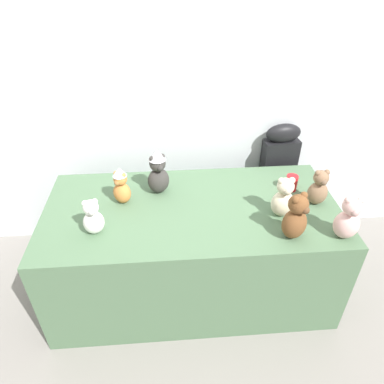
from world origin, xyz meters
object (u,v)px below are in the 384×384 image
object	(u,v)px
party_cup_red	(292,183)
instrument_case	(276,181)
teddy_bear_cream	(283,198)
teddy_bear_mocha	(319,188)
display_table	(192,249)
teddy_bear_ginger	(121,186)
teddy_bear_chestnut	(296,218)
teddy_bear_charcoal	(158,172)
teddy_bear_snow	(93,218)
teddy_bear_blush	(348,219)

from	to	relation	value
party_cup_red	instrument_case	bearing A→B (deg)	83.38
teddy_bear_cream	teddy_bear_mocha	distance (m)	0.28
display_table	teddy_bear_ginger	world-z (taller)	teddy_bear_ginger
display_table	teddy_bear_chestnut	world-z (taller)	teddy_bear_chestnut
teddy_bear_charcoal	teddy_bear_mocha	distance (m)	1.05
teddy_bear_mocha	party_cup_red	distance (m)	0.21
teddy_bear_charcoal	teddy_bear_snow	size ratio (longest dim) A/B	1.38
instrument_case	party_cup_red	size ratio (longest dim) A/B	9.51
teddy_bear_mocha	party_cup_red	bearing A→B (deg)	120.21
teddy_bear_snow	teddy_bear_blush	size ratio (longest dim) A/B	0.83
teddy_bear_cream	party_cup_red	world-z (taller)	teddy_bear_cream
instrument_case	teddy_bear_blush	world-z (taller)	instrument_case
instrument_case	teddy_bear_cream	world-z (taller)	instrument_case
teddy_bear_mocha	teddy_bear_chestnut	bearing A→B (deg)	-133.51
teddy_bear_cream	teddy_bear_mocha	xyz separation A→B (m)	(0.26, 0.10, -0.01)
teddy_bear_ginger	teddy_bear_snow	distance (m)	0.32
teddy_bear_chestnut	teddy_bear_mocha	xyz separation A→B (m)	(0.25, 0.30, -0.02)
display_table	teddy_bear_chestnut	bearing A→B (deg)	-30.04
teddy_bear_chestnut	teddy_bear_mocha	world-z (taller)	teddy_bear_chestnut
teddy_bear_ginger	party_cup_red	distance (m)	1.16
teddy_bear_charcoal	teddy_bear_chestnut	distance (m)	0.93
display_table	instrument_case	distance (m)	0.97
teddy_bear_charcoal	teddy_bear_chestnut	bearing A→B (deg)	-55.48
teddy_bear_charcoal	teddy_bear_blush	distance (m)	1.20
teddy_bear_cream	teddy_bear_mocha	world-z (taller)	teddy_bear_cream
instrument_case	teddy_bear_chestnut	bearing A→B (deg)	-107.73
teddy_bear_ginger	teddy_bear_blush	size ratio (longest dim) A/B	0.93
teddy_bear_charcoal	party_cup_red	bearing A→B (deg)	-24.47
teddy_bear_chestnut	teddy_bear_cream	size ratio (longest dim) A/B	1.08
teddy_bear_cream	instrument_case	bearing A→B (deg)	74.54
instrument_case	teddy_bear_cream	distance (m)	0.83
instrument_case	teddy_bear_cream	size ratio (longest dim) A/B	3.78
teddy_bear_blush	party_cup_red	xyz separation A→B (m)	(-0.16, 0.50, -0.08)
display_table	teddy_bear_snow	distance (m)	0.79
teddy_bear_blush	teddy_bear_mocha	bearing A→B (deg)	102.97
instrument_case	teddy_bear_ginger	xyz separation A→B (m)	(-1.21, -0.50, 0.36)
display_table	instrument_case	size ratio (longest dim) A/B	1.84
instrument_case	teddy_bear_chestnut	size ratio (longest dim) A/B	3.49
display_table	teddy_bear_charcoal	xyz separation A→B (m)	(-0.21, 0.19, 0.54)
teddy_bear_snow	party_cup_red	xyz separation A→B (m)	(1.29, 0.35, -0.05)
display_table	party_cup_red	distance (m)	0.84
instrument_case	teddy_bear_snow	size ratio (longest dim) A/B	4.42
teddy_bear_charcoal	party_cup_red	world-z (taller)	teddy_bear_charcoal
teddy_bear_cream	teddy_bear_blush	bearing A→B (deg)	-36.64
instrument_case	teddy_bear_chestnut	world-z (taller)	teddy_bear_chestnut
teddy_bear_cream	teddy_bear_snow	xyz separation A→B (m)	(-1.14, -0.08, -0.02)
teddy_bear_snow	teddy_bear_blush	bearing A→B (deg)	-20.72
teddy_bear_snow	teddy_bear_blush	xyz separation A→B (m)	(1.45, -0.15, 0.02)
teddy_bear_mocha	teddy_bear_blush	distance (m)	0.33
teddy_bear_snow	teddy_bear_ginger	bearing A→B (deg)	49.89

